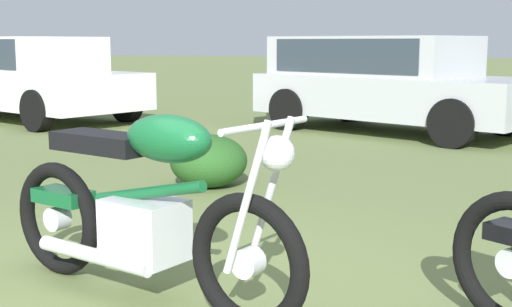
{
  "coord_description": "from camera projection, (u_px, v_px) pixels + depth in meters",
  "views": [
    {
      "loc": [
        1.76,
        -2.71,
        1.34
      ],
      "look_at": [
        0.24,
        1.51,
        0.62
      ],
      "focal_mm": 48.51,
      "sensor_mm": 36.0,
      "label": 1
    }
  ],
  "objects": [
    {
      "name": "shrub_low",
      "position": [
        209.0,
        161.0,
        6.45
      ],
      "size": [
        0.72,
        0.74,
        0.49
      ],
      "color": "#23501E",
      "rests_on": "ground"
    },
    {
      "name": "car_white",
      "position": [
        26.0,
        72.0,
        12.06
      ],
      "size": [
        4.68,
        3.23,
        1.43
      ],
      "rotation": [
        0.0,
        0.0,
        -0.36
      ],
      "color": "silver",
      "rests_on": "ground"
    },
    {
      "name": "motorcycle_green",
      "position": [
        144.0,
        208.0,
        3.57
      ],
      "size": [
        1.99,
        0.86,
        1.02
      ],
      "rotation": [
        0.0,
        0.0,
        -0.28
      ],
      "color": "black",
      "rests_on": "ground"
    },
    {
      "name": "car_silver",
      "position": [
        384.0,
        76.0,
        10.38
      ],
      "size": [
        4.49,
        3.22,
        1.43
      ],
      "rotation": [
        0.0,
        0.0,
        -0.4
      ],
      "color": "#B2B5BA",
      "rests_on": "ground"
    }
  ]
}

